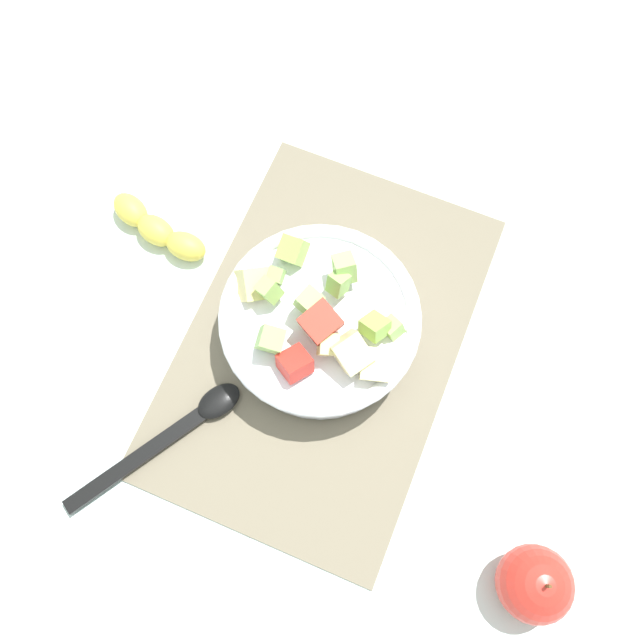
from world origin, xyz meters
The scene contains 6 objects.
ground_plane centered at (0.00, 0.00, 0.00)m, with size 2.40×2.40×0.00m, color silver.
placemat centered at (0.00, 0.00, 0.00)m, with size 0.50×0.33×0.01m, color #756B56.
salad_bowl centered at (0.01, 0.01, 0.05)m, with size 0.24×0.24×0.11m.
serving_spoon centered at (-0.17, 0.11, 0.01)m, with size 0.22×0.15×0.01m.
whole_apple centered at (-0.17, -0.32, 0.04)m, with size 0.08×0.08×0.09m.
banana_whole centered at (0.06, 0.26, 0.02)m, with size 0.07×0.15×0.04m.
Camera 1 is at (-0.23, -0.09, 0.82)m, focal length 38.07 mm.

